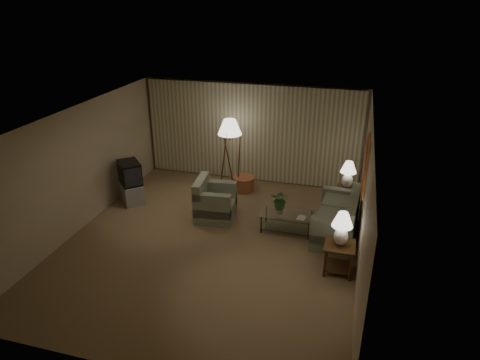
{
  "coord_description": "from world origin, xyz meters",
  "views": [
    {
      "loc": [
        2.66,
        -7.34,
        4.92
      ],
      "look_at": [
        0.46,
        0.6,
        1.23
      ],
      "focal_mm": 32.0,
      "sensor_mm": 36.0,
      "label": 1
    }
  ],
  "objects_px": {
    "table_lamp_near": "(342,226)",
    "table_lamp_far": "(348,172)",
    "tv_cabinet": "(132,192)",
    "crt_tv": "(130,173)",
    "ottoman": "(243,184)",
    "sofa": "(336,219)",
    "side_table_near": "(339,253)",
    "coffee_table": "(287,219)",
    "vase": "(280,210)",
    "side_table_far": "(346,195)",
    "floor_lamp": "(230,153)",
    "armchair": "(216,203)"
  },
  "relations": [
    {
      "from": "ottoman",
      "to": "sofa",
      "type": "bearing_deg",
      "value": -33.52
    },
    {
      "from": "sofa",
      "to": "table_lamp_far",
      "type": "relative_size",
      "value": 2.75
    },
    {
      "from": "side_table_far",
      "to": "table_lamp_near",
      "type": "xyz_separation_m",
      "value": [
        -0.0,
        -2.6,
        0.6
      ]
    },
    {
      "from": "coffee_table",
      "to": "tv_cabinet",
      "type": "xyz_separation_m",
      "value": [
        -4.0,
        0.39,
        -0.03
      ]
    },
    {
      "from": "table_lamp_far",
      "to": "side_table_far",
      "type": "bearing_deg",
      "value": 90.0
    },
    {
      "from": "coffee_table",
      "to": "table_lamp_near",
      "type": "bearing_deg",
      "value": -46.23
    },
    {
      "from": "coffee_table",
      "to": "crt_tv",
      "type": "relative_size",
      "value": 1.48
    },
    {
      "from": "side_table_near",
      "to": "floor_lamp",
      "type": "bearing_deg",
      "value": 134.8
    },
    {
      "from": "coffee_table",
      "to": "ottoman",
      "type": "xyz_separation_m",
      "value": [
        -1.46,
        1.76,
        -0.09
      ]
    },
    {
      "from": "armchair",
      "to": "coffee_table",
      "type": "height_order",
      "value": "armchair"
    },
    {
      "from": "side_table_far",
      "to": "vase",
      "type": "bearing_deg",
      "value": -134.95
    },
    {
      "from": "side_table_near",
      "to": "vase",
      "type": "distance_m",
      "value": 1.84
    },
    {
      "from": "table_lamp_far",
      "to": "tv_cabinet",
      "type": "height_order",
      "value": "table_lamp_far"
    },
    {
      "from": "floor_lamp",
      "to": "vase",
      "type": "bearing_deg",
      "value": -46.94
    },
    {
      "from": "table_lamp_near",
      "to": "vase",
      "type": "bearing_deg",
      "value": 137.15
    },
    {
      "from": "table_lamp_far",
      "to": "table_lamp_near",
      "type": "bearing_deg",
      "value": -90.0
    },
    {
      "from": "crt_tv",
      "to": "armchair",
      "type": "bearing_deg",
      "value": 41.21
    },
    {
      "from": "table_lamp_far",
      "to": "coffee_table",
      "type": "distance_m",
      "value": 1.94
    },
    {
      "from": "coffee_table",
      "to": "tv_cabinet",
      "type": "distance_m",
      "value": 4.02
    },
    {
      "from": "armchair",
      "to": "crt_tv",
      "type": "xyz_separation_m",
      "value": [
        -2.3,
        0.24,
        0.4
      ]
    },
    {
      "from": "sofa",
      "to": "side_table_near",
      "type": "xyz_separation_m",
      "value": [
        0.15,
        -1.35,
        0.04
      ]
    },
    {
      "from": "side_table_far",
      "to": "crt_tv",
      "type": "bearing_deg",
      "value": -169.49
    },
    {
      "from": "coffee_table",
      "to": "vase",
      "type": "xyz_separation_m",
      "value": [
        -0.15,
        -0.0,
        0.21
      ]
    },
    {
      "from": "table_lamp_near",
      "to": "table_lamp_far",
      "type": "xyz_separation_m",
      "value": [
        0.0,
        2.6,
        -0.01
      ]
    },
    {
      "from": "sofa",
      "to": "armchair",
      "type": "bearing_deg",
      "value": -87.07
    },
    {
      "from": "tv_cabinet",
      "to": "table_lamp_far",
      "type": "bearing_deg",
      "value": 57.75
    },
    {
      "from": "table_lamp_near",
      "to": "crt_tv",
      "type": "xyz_separation_m",
      "value": [
        -5.2,
        1.64,
        -0.21
      ]
    },
    {
      "from": "sofa",
      "to": "armchair",
      "type": "relative_size",
      "value": 1.68
    },
    {
      "from": "tv_cabinet",
      "to": "crt_tv",
      "type": "bearing_deg",
      "value": 0.0
    },
    {
      "from": "side_table_near",
      "to": "side_table_far",
      "type": "distance_m",
      "value": 2.6
    },
    {
      "from": "table_lamp_near",
      "to": "coffee_table",
      "type": "xyz_separation_m",
      "value": [
        -1.2,
        1.25,
        -0.72
      ]
    },
    {
      "from": "tv_cabinet",
      "to": "side_table_near",
      "type": "bearing_deg",
      "value": 29.78
    },
    {
      "from": "coffee_table",
      "to": "table_lamp_far",
      "type": "bearing_deg",
      "value": 48.43
    },
    {
      "from": "tv_cabinet",
      "to": "crt_tv",
      "type": "height_order",
      "value": "crt_tv"
    },
    {
      "from": "side_table_far",
      "to": "side_table_near",
      "type": "bearing_deg",
      "value": -90.0
    },
    {
      "from": "sofa",
      "to": "side_table_near",
      "type": "bearing_deg",
      "value": 10.14
    },
    {
      "from": "vase",
      "to": "coffee_table",
      "type": "bearing_deg",
      "value": 0.0
    },
    {
      "from": "side_table_near",
      "to": "crt_tv",
      "type": "distance_m",
      "value": 5.46
    },
    {
      "from": "armchair",
      "to": "table_lamp_near",
      "type": "distance_m",
      "value": 3.27
    },
    {
      "from": "ottoman",
      "to": "side_table_near",
      "type": "bearing_deg",
      "value": -48.56
    },
    {
      "from": "side_table_far",
      "to": "tv_cabinet",
      "type": "distance_m",
      "value": 5.29
    },
    {
      "from": "side_table_far",
      "to": "vase",
      "type": "relative_size",
      "value": 3.95
    },
    {
      "from": "crt_tv",
      "to": "ottoman",
      "type": "distance_m",
      "value": 2.95
    },
    {
      "from": "table_lamp_near",
      "to": "side_table_near",
      "type": "bearing_deg",
      "value": -10.62
    },
    {
      "from": "table_lamp_far",
      "to": "tv_cabinet",
      "type": "distance_m",
      "value": 5.34
    },
    {
      "from": "coffee_table",
      "to": "ottoman",
      "type": "relative_size",
      "value": 2.06
    },
    {
      "from": "table_lamp_far",
      "to": "crt_tv",
      "type": "distance_m",
      "value": 5.29
    },
    {
      "from": "coffee_table",
      "to": "floor_lamp",
      "type": "relative_size",
      "value": 0.62
    },
    {
      "from": "side_table_near",
      "to": "vase",
      "type": "relative_size",
      "value": 3.95
    },
    {
      "from": "table_lamp_near",
      "to": "table_lamp_far",
      "type": "relative_size",
      "value": 1.02
    }
  ]
}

